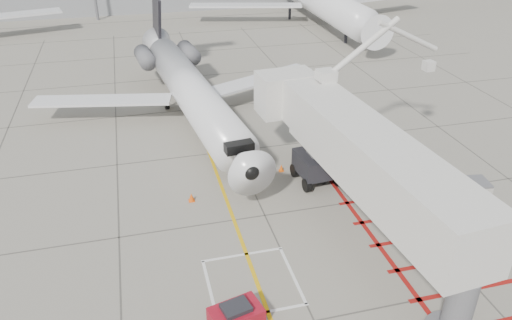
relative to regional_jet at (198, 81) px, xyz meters
name	(u,v)px	position (x,y,z in m)	size (l,w,h in m)	color
ground_plane	(286,261)	(1.78, -15.59, -4.00)	(260.00, 260.00, 0.00)	gray
regional_jet	(198,81)	(0.00, 0.00, 0.00)	(24.23, 30.55, 8.01)	silver
jet_bridge	(375,174)	(6.40, -15.00, -0.02)	(9.43, 19.90, 7.96)	silver
pushback_tug	(236,316)	(-1.50, -19.04, -3.38)	(2.13, 1.33, 1.24)	maroon
baggage_cart	(338,171)	(7.21, -9.03, -3.35)	(2.07, 1.31, 1.31)	#545358
ground_power_unit	(465,195)	(12.92, -13.79, -3.08)	(2.32, 1.35, 1.84)	#B8B7AF
cone_nose	(191,197)	(-2.00, -9.10, -3.75)	(0.37, 0.37, 0.52)	#E34D0B
cone_side	(281,168)	(4.13, -7.06, -3.77)	(0.33, 0.33, 0.46)	#F95C0D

